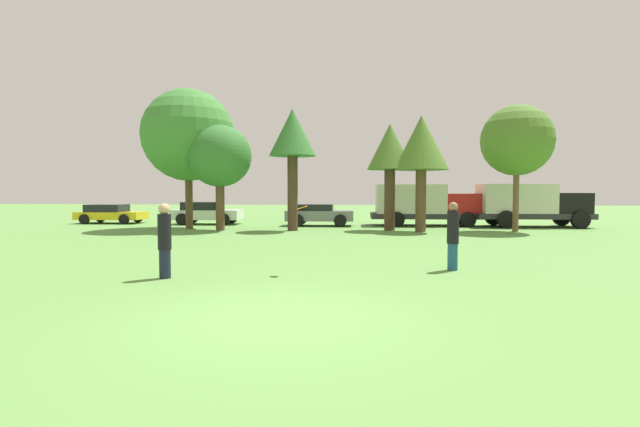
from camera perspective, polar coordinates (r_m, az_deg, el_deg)
name	(u,v)px	position (r m, az deg, el deg)	size (l,w,h in m)	color
ground_plane	(276,318)	(7.48, -5.45, -12.61)	(120.00, 120.00, 0.00)	#5B8E42
person_thrower	(165,239)	(11.10, -18.55, -3.02)	(0.30, 0.30, 1.71)	#191E33
person_catcher	(453,235)	(12.06, 16.01, -2.56)	(0.29, 0.29, 1.71)	navy
frisbee	(302,208)	(11.13, -2.20, 0.74)	(0.24, 0.25, 0.10)	orange
tree_0	(188,136)	(25.60, -15.88, 9.20)	(4.80, 4.80, 7.31)	brown
tree_1	(220,157)	(23.96, -12.22, 6.82)	(3.18, 3.18, 5.29)	brown
tree_2	(292,137)	(23.47, -3.40, 9.40)	(2.34, 2.34, 6.08)	#473323
tree_3	(390,150)	(23.73, 8.59, 7.70)	(2.30, 2.30, 5.37)	#473323
tree_4	(421,145)	(23.28, 12.33, 8.23)	(2.64, 2.64, 5.66)	brown
tree_5	(517,141)	(24.78, 23.04, 8.24)	(3.44, 3.44, 6.18)	brown
parked_car_yellow	(110,213)	(31.41, -24.35, 0.02)	(4.00, 2.05, 1.16)	gold
parked_car_white	(206,212)	(28.61, -13.79, 0.12)	(4.04, 2.11, 1.34)	silver
parked_car_grey	(319,214)	(26.47, -0.15, -0.06)	(3.86, 1.99, 1.24)	slate
delivery_truck_red	(423,203)	(27.38, 12.52, 1.24)	(6.25, 2.63, 2.36)	#2D2D33
delivery_truck_black	(529,203)	(28.18, 24.28, 1.14)	(6.17, 2.64, 2.37)	#2D2D33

